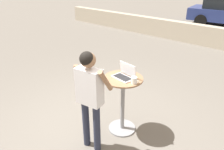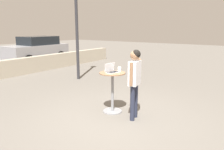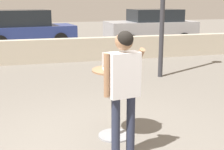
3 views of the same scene
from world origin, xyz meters
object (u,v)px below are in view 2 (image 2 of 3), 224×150
coffee_mug (119,69)px  laptop (112,70)px  cafe_table (112,88)px  standing_person (135,76)px  parked_car_further_down (37,49)px

coffee_mug → laptop: bearing=164.2°
cafe_table → standing_person: standing_person is taller
standing_person → parked_car_further_down: (4.19, 9.24, -0.23)m
coffee_mug → standing_person: size_ratio=0.08×
laptop → standing_person: standing_person is taller
cafe_table → coffee_mug: coffee_mug is taller
laptop → coffee_mug: bearing=-15.8°
cafe_table → parked_car_further_down: bearing=64.4°
cafe_table → parked_car_further_down: 9.50m
standing_person → cafe_table: bearing=83.2°
coffee_mug → parked_car_further_down: bearing=65.9°
laptop → standing_person: 0.71m
laptop → cafe_table: bearing=-102.9°
laptop → parked_car_further_down: bearing=64.3°
laptop → standing_person: bearing=-97.0°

